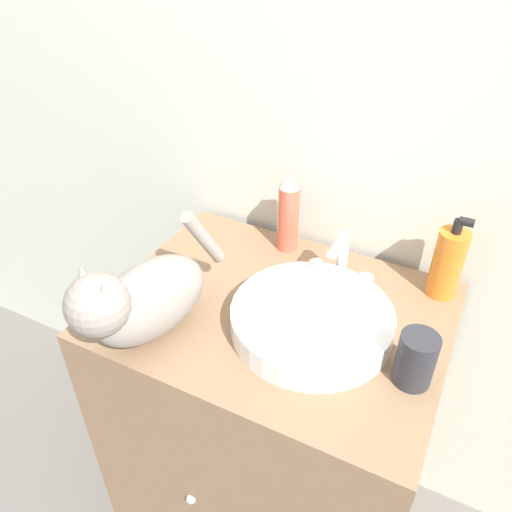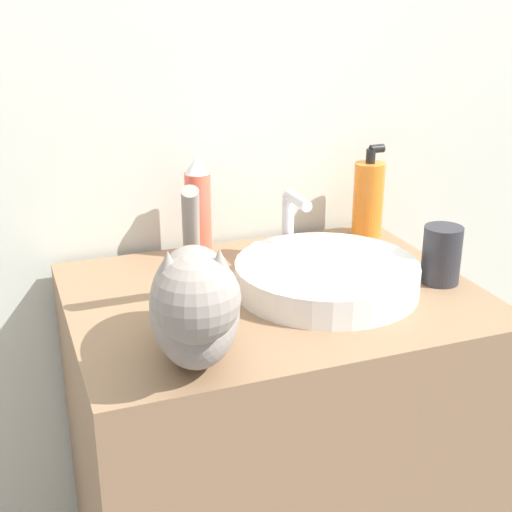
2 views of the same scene
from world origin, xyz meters
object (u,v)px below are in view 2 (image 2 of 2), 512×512
object	(u,v)px
cat	(195,301)
cup	(442,255)
soap_bottle	(368,198)
spray_bottle	(198,208)

from	to	relation	value
cat	cup	distance (m)	0.52
cat	soap_bottle	size ratio (longest dim) A/B	1.88
cat	soap_bottle	world-z (taller)	cat
cat	soap_bottle	distance (m)	0.65
soap_bottle	cup	world-z (taller)	soap_bottle
cat	cup	xyz separation A→B (m)	(0.50, 0.13, -0.04)
soap_bottle	spray_bottle	xyz separation A→B (m)	(-0.38, 0.01, 0.02)
cup	cat	bearing A→B (deg)	-165.81
soap_bottle	cup	size ratio (longest dim) A/B	1.86
cat	spray_bottle	size ratio (longest dim) A/B	1.82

